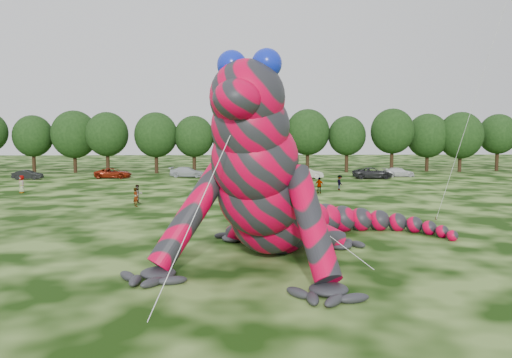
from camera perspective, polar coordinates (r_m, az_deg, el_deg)
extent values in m
plane|color=#16330A|center=(22.38, -8.51, -11.21)|extent=(240.00, 240.00, 0.00)
cylinder|color=silver|center=(36.69, 23.79, 8.55)|extent=(0.02, 0.02, 18.22)
cylinder|color=#382314|center=(38.67, 19.88, -4.25)|extent=(0.08, 0.08, 0.24)
imported|color=black|center=(74.14, -24.64, 0.44)|extent=(3.88, 1.36, 1.28)
imported|color=maroon|center=(72.08, -15.99, 0.64)|extent=(5.17, 2.64, 1.40)
imported|color=silver|center=(71.48, -7.85, 0.79)|extent=(5.27, 2.76, 1.46)
imported|color=navy|center=(68.33, -2.94, 0.56)|extent=(3.99, 1.95, 1.31)
imported|color=beige|center=(69.06, 5.80, 0.66)|extent=(4.62, 1.96, 1.48)
imported|color=#27282A|center=(70.63, 13.19, 0.67)|extent=(5.49, 2.60, 1.52)
imported|color=white|center=(74.36, 16.00, 0.75)|extent=(4.64, 2.21, 1.30)
imported|color=gray|center=(55.65, 9.55, -0.41)|extent=(0.78, 1.17, 1.69)
imported|color=gray|center=(45.83, -13.35, -1.69)|extent=(1.05, 1.00, 1.70)
imported|color=gray|center=(52.37, 7.25, -0.73)|extent=(1.07, 0.75, 1.68)
imported|color=gray|center=(44.03, -13.58, -2.03)|extent=(0.67, 0.71, 1.62)
imported|color=gray|center=(39.76, -2.62, -2.65)|extent=(0.96, 1.60, 1.65)
imported|color=gray|center=(57.97, -25.19, -0.53)|extent=(1.04, 1.07, 1.85)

